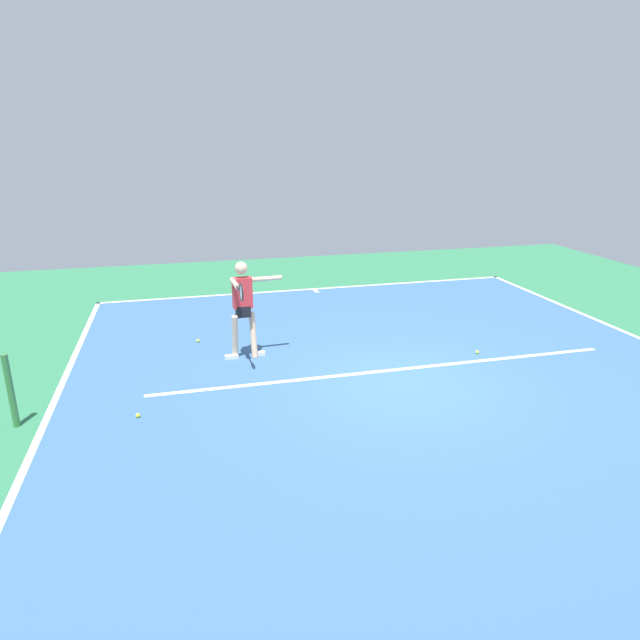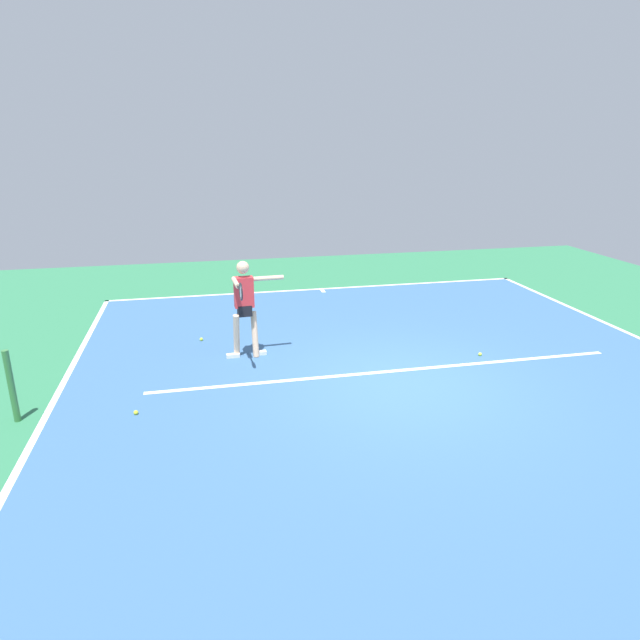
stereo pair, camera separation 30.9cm
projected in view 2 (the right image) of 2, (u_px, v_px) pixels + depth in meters
The scene contains 12 objects.
ground_plane at pixel (403, 384), 9.02m from camera, with size 20.87×20.87×0.00m, color #2D754C.
court_surface at pixel (403, 384), 9.01m from camera, with size 10.94×12.47×0.00m, color #38608E.
court_line_baseline_near at pixel (321, 289), 14.76m from camera, with size 10.94×0.10×0.01m, color white.
court_line_sideline_right at pixel (45, 418), 7.91m from camera, with size 0.10×12.47×0.01m, color white.
court_line_service at pixel (392, 371), 9.52m from camera, with size 8.20×0.10×0.01m, color white.
court_line_centre_mark at pixel (323, 291), 14.57m from camera, with size 0.10×0.30×0.01m, color white.
net_post at pixel (11, 386), 7.68m from camera, with size 0.09×0.09×1.07m, color #38753D.
tennis_player at pixel (245, 303), 9.84m from camera, with size 1.09×1.21×1.79m.
tennis_ball_near_service_line at pixel (136, 412), 8.01m from camera, with size 0.07×0.07×0.07m, color yellow.
tennis_ball_by_baseline at pixel (242, 300), 13.59m from camera, with size 0.07×0.07×0.07m, color #CCE033.
tennis_ball_centre_court at pixel (480, 354), 10.19m from camera, with size 0.07×0.07×0.07m, color #C6E53D.
tennis_ball_far_corner at pixel (201, 339), 10.95m from camera, with size 0.07×0.07×0.07m, color #C6E53D.
Camera 2 is at (3.08, 7.76, 3.79)m, focal length 31.11 mm.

